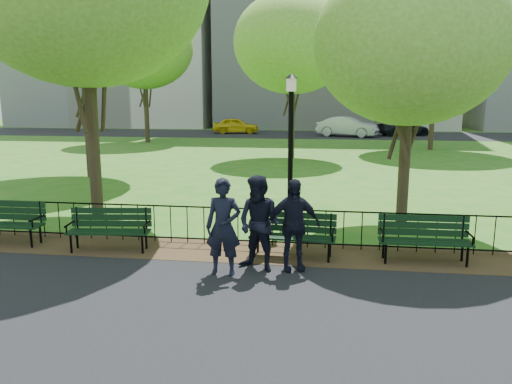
# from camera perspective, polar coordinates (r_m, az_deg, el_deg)

# --- Properties ---
(ground) EXTENTS (120.00, 120.00, 0.00)m
(ground) POSITION_cam_1_polar(r_m,az_deg,el_deg) (9.67, -0.60, -9.71)
(ground) COLOR #26691B
(asphalt_path) EXTENTS (60.00, 9.20, 0.01)m
(asphalt_path) POSITION_cam_1_polar(r_m,az_deg,el_deg) (6.65, -5.26, -19.97)
(asphalt_path) COLOR black
(asphalt_path) RESTS_ON ground
(dirt_strip) EXTENTS (60.00, 1.60, 0.01)m
(dirt_strip) POSITION_cam_1_polar(r_m,az_deg,el_deg) (11.07, 0.56, -6.92)
(dirt_strip) COLOR #3E2E19
(dirt_strip) RESTS_ON ground
(far_street) EXTENTS (70.00, 9.00, 0.01)m
(far_street) POSITION_cam_1_polar(r_m,az_deg,el_deg) (44.09, 6.24, 6.54)
(far_street) COLOR black
(far_street) RESTS_ON ground
(iron_fence) EXTENTS (24.06, 0.06, 1.00)m
(iron_fence) POSITION_cam_1_polar(r_m,az_deg,el_deg) (11.41, 0.89, -3.83)
(iron_fence) COLOR black
(iron_fence) RESTS_ON ground
(apartment_west) EXTENTS (22.00, 15.00, 26.00)m
(apartment_west) POSITION_cam_1_polar(r_m,az_deg,el_deg) (62.28, -15.03, 19.54)
(apartment_west) COLOR beige
(apartment_west) RESTS_ON ground
(park_bench_main) EXTENTS (1.87, 0.71, 1.03)m
(park_bench_main) POSITION_cam_1_polar(r_m,az_deg,el_deg) (10.66, 2.53, -4.12)
(park_bench_main) COLOR black
(park_bench_main) RESTS_ON ground
(park_bench_left_a) EXTENTS (1.86, 0.77, 1.02)m
(park_bench_left_a) POSITION_cam_1_polar(r_m,az_deg,el_deg) (11.58, -16.37, -3.61)
(park_bench_left_a) COLOR black
(park_bench_left_a) RESTS_ON ground
(park_bench_left_b) EXTENTS (1.90, 0.60, 1.07)m
(park_bench_left_b) POSITION_cam_1_polar(r_m,az_deg,el_deg) (13.02, -26.82, -2.64)
(park_bench_left_b) COLOR black
(park_bench_left_b) RESTS_ON ground
(park_bench_right_a) EXTENTS (1.86, 0.61, 1.05)m
(park_bench_right_a) POSITION_cam_1_polar(r_m,az_deg,el_deg) (10.92, 18.68, -4.55)
(park_bench_right_a) COLOR black
(park_bench_right_a) RESTS_ON ground
(lamppost) EXTENTS (0.36, 0.36, 3.97)m
(lamppost) POSITION_cam_1_polar(r_m,az_deg,el_deg) (13.20, 3.98, 5.52)
(lamppost) COLOR black
(lamppost) RESTS_ON ground
(tree_near_e) EXTENTS (4.85, 4.85, 6.76)m
(tree_near_e) POSITION_cam_1_polar(r_m,az_deg,el_deg) (13.47, 17.32, 15.96)
(tree_near_e) COLOR #2D2116
(tree_near_e) RESTS_ON ground
(tree_mid_w) EXTENTS (6.85, 6.85, 9.55)m
(tree_mid_w) POSITION_cam_1_polar(r_m,az_deg,el_deg) (22.34, -19.36, 18.71)
(tree_mid_w) COLOR #2D2116
(tree_mid_w) RESTS_ON ground
(tree_far_c) EXTENTS (6.33, 6.33, 8.82)m
(tree_far_c) POSITION_cam_1_polar(r_m,az_deg,el_deg) (27.54, 4.24, 16.64)
(tree_far_c) COLOR #2D2116
(tree_far_c) RESTS_ON ground
(tree_far_e) EXTENTS (8.25, 8.25, 11.50)m
(tree_far_e) POSITION_cam_1_polar(r_m,az_deg,el_deg) (33.76, 20.17, 18.18)
(tree_far_e) COLOR #2D2116
(tree_far_e) RESTS_ON ground
(tree_far_w) EXTENTS (7.00, 7.00, 9.75)m
(tree_far_w) POSITION_cam_1_polar(r_m,az_deg,el_deg) (37.58, -12.71, 15.90)
(tree_far_w) COLOR #2D2116
(tree_far_w) RESTS_ON ground
(person_left) EXTENTS (0.69, 0.45, 1.88)m
(person_left) POSITION_cam_1_polar(r_m,az_deg,el_deg) (9.56, -3.75, -4.00)
(person_left) COLOR black
(person_left) RESTS_ON asphalt_path
(person_mid) EXTENTS (1.03, 0.80, 1.89)m
(person_mid) POSITION_cam_1_polar(r_m,az_deg,el_deg) (9.76, 0.38, -3.62)
(person_mid) COLOR black
(person_mid) RESTS_ON asphalt_path
(person_right) EXTENTS (1.15, 0.71, 1.83)m
(person_right) POSITION_cam_1_polar(r_m,az_deg,el_deg) (9.80, 4.24, -3.76)
(person_right) COLOR black
(person_right) RESTS_ON asphalt_path
(taxi) EXTENTS (4.27, 2.09, 1.40)m
(taxi) POSITION_cam_1_polar(r_m,az_deg,el_deg) (45.14, -2.33, 7.60)
(taxi) COLOR yellow
(taxi) RESTS_ON far_street
(sedan_silver) EXTENTS (5.27, 3.26, 1.64)m
(sedan_silver) POSITION_cam_1_polar(r_m,az_deg,el_deg) (42.28, 10.41, 7.36)
(sedan_silver) COLOR #B8BAC0
(sedan_silver) RESTS_ON far_street
(sedan_dark) EXTENTS (4.91, 3.33, 1.32)m
(sedan_dark) POSITION_cam_1_polar(r_m,az_deg,el_deg) (44.40, 16.45, 7.05)
(sedan_dark) COLOR black
(sedan_dark) RESTS_ON far_street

